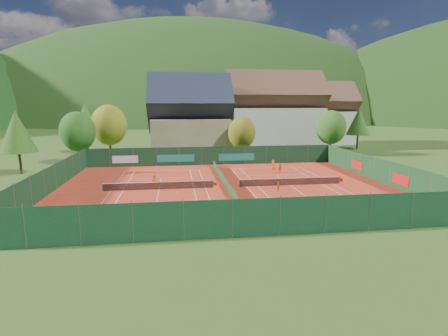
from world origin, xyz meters
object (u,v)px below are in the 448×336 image
player_right_near (278,187)px  player_right_far_a (273,165)px  chalet (190,120)px  hotel_block_a (274,115)px  player_right_far_b (280,169)px  player_left_mid (199,206)px  ball_hopper (378,201)px  hotel_block_b (319,117)px  player_left_near (127,211)px  player_left_far (154,180)px

player_right_near → player_right_far_a: player_right_far_a is taller
chalet → player_right_far_a: (11.68, -19.76, -5.85)m
hotel_block_a → player_right_far_a: hotel_block_a is taller
player_right_far_b → player_left_mid: bearing=16.2°
player_left_mid → hotel_block_a: bearing=70.7°
ball_hopper → player_left_mid: player_left_mid is taller
chalet → hotel_block_a: size_ratio=0.75×
chalet → hotel_block_a: 19.94m
hotel_block_b → player_left_near: size_ratio=12.54×
player_right_near → player_left_far: bearing=106.2°
player_right_far_b → player_left_far: bearing=-19.4°
player_left_mid → chalet: bearing=93.1°
chalet → hotel_block_b: 35.85m
ball_hopper → player_right_near: 10.51m
player_left_mid → player_right_far_b: (12.74, 16.64, 0.13)m
chalet → player_left_far: 29.31m
hotel_block_b → player_left_far: (-38.63, -42.16, -5.88)m
player_left_mid → hotel_block_b: bearing=62.0°
player_right_far_a → hotel_block_a: bearing=-120.7°
player_left_near → player_right_far_a: size_ratio=0.89×
chalet → player_right_far_a: 23.68m
player_left_near → hotel_block_a: bearing=51.2°
ball_hopper → player_right_far_a: size_ratio=0.52×
player_left_mid → player_right_near: 11.26m
player_right_far_a → player_left_near: bearing=32.7°
hotel_block_b → player_right_near: 53.57m
ball_hopper → player_right_far_b: player_right_far_b is taller
ball_hopper → player_right_near: bearing=140.1°
hotel_block_a → player_left_mid: hotel_block_a is taller
chalet → ball_hopper: bearing=-67.5°
ball_hopper → player_left_far: player_left_far is taller
player_left_near → chalet: bearing=70.5°
hotel_block_a → hotel_block_b: bearing=29.7°
player_left_far → player_left_near: bearing=92.1°
chalet → player_right_near: bearing=-75.7°
ball_hopper → player_left_near: 23.79m
chalet → player_left_mid: 39.92m
player_right_near → player_right_far_b: size_ratio=0.86×
player_left_far → player_right_near: 15.01m
ball_hopper → player_left_mid: bearing=178.2°
player_left_near → player_right_far_b: player_right_far_b is taller
player_right_near → player_right_far_a: size_ratio=0.83×
player_left_mid → player_right_far_a: (12.59, 19.69, 0.16)m
ball_hopper → chalet: bearing=112.5°
player_left_mid → player_right_far_a: player_right_far_a is taller
hotel_block_b → player_right_far_b: hotel_block_b is taller
player_right_near → player_right_far_b: player_right_far_b is taller
chalet → player_left_near: (-7.24, -40.44, -5.94)m
hotel_block_b → player_right_near: bearing=-117.4°
player_left_near → player_right_near: bearing=15.2°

